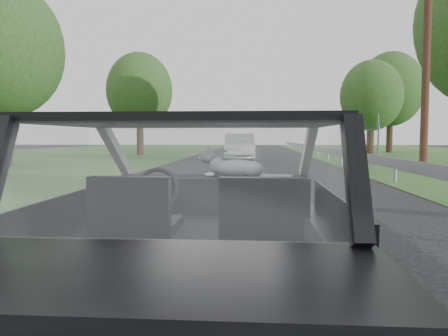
% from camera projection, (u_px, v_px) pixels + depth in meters
% --- Properties ---
extents(ground, '(140.00, 140.00, 0.00)m').
position_uv_depth(ground, '(203.00, 325.00, 3.09)').
color(ground, '#38383C').
rests_on(ground, ground).
extents(subject_car, '(1.80, 4.00, 1.45)m').
position_uv_depth(subject_car, '(203.00, 224.00, 3.04)').
color(subject_car, black).
rests_on(subject_car, ground).
extents(dashboard, '(1.58, 0.45, 0.30)m').
position_uv_depth(dashboard, '(212.00, 194.00, 3.65)').
color(dashboard, black).
rests_on(dashboard, subject_car).
extents(driver_seat, '(0.50, 0.72, 0.42)m').
position_uv_depth(driver_seat, '(135.00, 208.00, 2.77)').
color(driver_seat, black).
rests_on(driver_seat, subject_car).
extents(passenger_seat, '(0.50, 0.72, 0.42)m').
position_uv_depth(passenger_seat, '(261.00, 209.00, 2.71)').
color(passenger_seat, black).
rests_on(passenger_seat, subject_car).
extents(steering_wheel, '(0.36, 0.36, 0.04)m').
position_uv_depth(steering_wheel, '(157.00, 190.00, 3.38)').
color(steering_wheel, black).
rests_on(steering_wheel, dashboard).
extents(cat, '(0.59, 0.29, 0.25)m').
position_uv_depth(cat, '(237.00, 167.00, 3.57)').
color(cat, slate).
rests_on(cat, dashboard).
extents(guardrail, '(0.05, 90.00, 0.32)m').
position_uv_depth(guardrail, '(391.00, 163.00, 12.69)').
color(guardrail, '#9BA1AC').
rests_on(guardrail, ground).
extents(other_car, '(2.04, 4.70, 1.52)m').
position_uv_depth(other_car, '(239.00, 147.00, 24.14)').
color(other_car, silver).
rests_on(other_car, ground).
extents(highway_sign, '(0.32, 1.04, 2.60)m').
position_uv_depth(highway_sign, '(378.00, 137.00, 23.56)').
color(highway_sign, '#1E6730').
rests_on(highway_sign, ground).
extents(utility_pole, '(0.32, 0.32, 8.37)m').
position_uv_depth(utility_pole, '(426.00, 56.00, 15.48)').
color(utility_pole, brown).
rests_on(utility_pole, ground).
extents(tree_2, '(5.13, 5.13, 6.42)m').
position_uv_depth(tree_2, '(371.00, 110.00, 30.10)').
color(tree_2, '#234616').
rests_on(tree_2, ground).
extents(tree_3, '(5.73, 5.73, 8.24)m').
position_uv_depth(tree_3, '(390.00, 104.00, 36.86)').
color(tree_3, '#234616').
rests_on(tree_3, ground).
extents(tree_5, '(5.36, 5.36, 8.04)m').
position_uv_depth(tree_5, '(3.00, 76.00, 19.46)').
color(tree_5, '#234616').
rests_on(tree_5, ground).
extents(tree_6, '(5.28, 5.28, 7.21)m').
position_uv_depth(tree_6, '(140.00, 105.00, 31.63)').
color(tree_6, '#234616').
rests_on(tree_6, ground).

